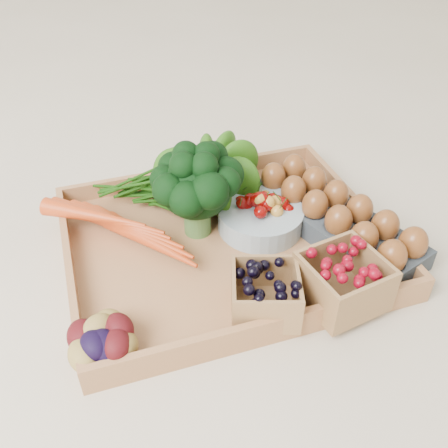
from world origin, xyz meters
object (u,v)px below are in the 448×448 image
object	(u,v)px
tray	(224,247)
cherry_bowl	(261,218)
egg_carton	(334,223)
broccoli	(197,203)

from	to	relation	value
tray	cherry_bowl	xyz separation A→B (m)	(0.08, 0.02, 0.03)
tray	cherry_bowl	world-z (taller)	cherry_bowl
cherry_bowl	egg_carton	world-z (taller)	cherry_bowl
egg_carton	broccoli	bearing A→B (deg)	143.20
cherry_bowl	egg_carton	xyz separation A→B (m)	(0.12, -0.05, -0.00)
cherry_bowl	broccoli	bearing A→B (deg)	167.34
cherry_bowl	egg_carton	bearing A→B (deg)	-23.66
tray	egg_carton	bearing A→B (deg)	-8.59
broccoli	cherry_bowl	size ratio (longest dim) A/B	1.04
tray	cherry_bowl	distance (m)	0.09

